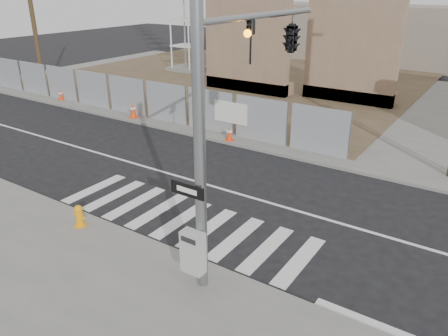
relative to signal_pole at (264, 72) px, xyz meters
The scene contains 12 objects.
ground 5.77m from the signal_pole, 140.66° to the left, with size 100.00×100.00×0.00m, color black.
sidewalk_far 16.91m from the signal_pole, 98.84° to the left, with size 50.00×20.00×0.12m, color slate.
signal_pole is the anchor object (origin of this frame).
chain_link_fence 14.80m from the signal_pole, 150.58° to the left, with size 24.60×0.04×2.00m, color gray.
concrete_wall_left 17.92m from the signal_pole, 122.11° to the left, with size 6.00×1.30×8.00m.
concrete_wall_right 16.46m from the signal_pole, 100.52° to the left, with size 5.50×1.30×8.00m.
utility_pole_left 21.84m from the signal_pole, 159.79° to the left, with size 1.60×0.28×10.00m.
fire_hydrant 6.86m from the signal_pole, 150.83° to the right, with size 0.43×0.42×0.68m.
traffic_cone_a 19.73m from the signal_pole, 158.97° to the left, with size 0.33×0.33×0.63m.
traffic_cone_b 13.87m from the signal_pole, 150.15° to the left, with size 0.44×0.44×0.79m.
traffic_cone_c 10.92m from the signal_pole, 136.14° to the left, with size 0.42×0.42×0.74m.
traffic_cone_d 9.22m from the signal_pole, 128.98° to the left, with size 0.36×0.36×0.67m.
Camera 1 is at (7.70, -11.70, 6.82)m, focal length 35.00 mm.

